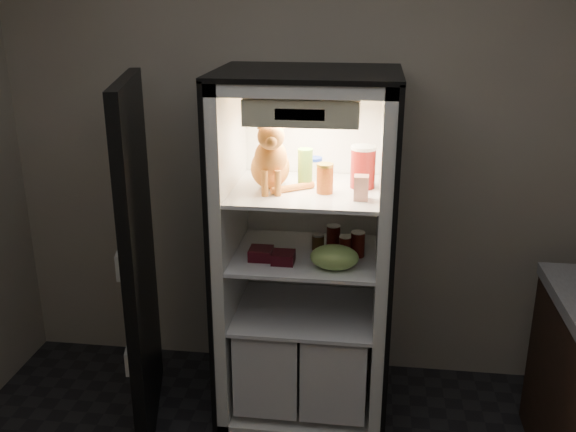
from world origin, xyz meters
name	(u,v)px	position (x,y,z in m)	size (l,w,h in m)	color
room_shell	(260,212)	(0.00, 0.00, 1.62)	(3.60, 3.60, 3.60)	white
refrigerator	(306,274)	(0.00, 1.38, 0.79)	(0.90, 0.72, 1.88)	white
fridge_door	(139,264)	(-0.83, 1.13, 0.91)	(0.27, 0.86, 1.85)	black
tabby_cat	(271,161)	(-0.17, 1.29, 1.44)	(0.35, 0.38, 0.39)	orange
parmesan_shaker	(305,168)	(-0.01, 1.35, 1.39)	(0.08, 0.08, 0.20)	#258A28
mayo_tub	(314,168)	(0.02, 1.50, 1.35)	(0.09, 0.09, 0.12)	white
salsa_jar	(325,178)	(0.10, 1.27, 1.36)	(0.08, 0.08, 0.15)	maroon
pepper_jar	(363,167)	(0.28, 1.39, 1.40)	(0.13, 0.13, 0.21)	maroon
cream_carton	(361,188)	(0.28, 1.18, 1.35)	(0.07, 0.07, 0.12)	beige
soda_can_a	(333,237)	(0.14, 1.40, 1.01)	(0.07, 0.07, 0.13)	black
soda_can_b	(358,244)	(0.27, 1.32, 1.01)	(0.07, 0.07, 0.13)	black
soda_can_c	(345,247)	(0.21, 1.29, 1.00)	(0.06, 0.06, 0.11)	black
condiment_jar	(318,242)	(0.06, 1.38, 0.98)	(0.06, 0.06, 0.09)	#4F3416
grape_bag	(334,257)	(0.16, 1.15, 1.00)	(0.24, 0.17, 0.12)	#84B755
berry_box_left	(261,254)	(-0.22, 1.22, 0.97)	(0.12, 0.12, 0.06)	#490C12
berry_box_right	(283,257)	(-0.10, 1.18, 0.97)	(0.11, 0.11, 0.06)	#490C12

